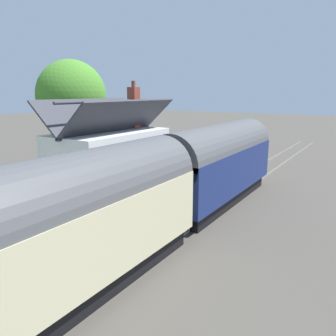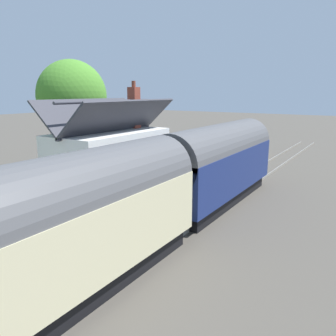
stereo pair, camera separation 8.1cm
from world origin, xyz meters
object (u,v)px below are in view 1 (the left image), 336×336
planter_by_door (179,158)px  station_sign_board (49,201)px  planter_under_sign (202,147)px  train (174,181)px  tree_distant (119,113)px  tree_mid_background (71,97)px  station_building (110,155)px  bench_platform_end (209,150)px  bench_mid_platform (192,156)px  planter_bench_right (34,220)px

planter_by_door → station_sign_board: station_sign_board is taller
planter_under_sign → planter_by_door: bearing=-170.4°
train → tree_distant: 22.89m
tree_mid_background → station_building: bearing=-111.5°
train → planter_by_door: size_ratio=19.88×
bench_platform_end → tree_mid_background: (-8.82, 6.10, 4.35)m
planter_under_sign → tree_distant: (0.74, 10.34, 2.59)m
planter_by_door → tree_mid_background: size_ratio=0.12×
planter_by_door → planter_under_sign: bearing=9.6°
bench_mid_platform → planter_under_sign: bearing=18.1°
tree_distant → tree_mid_background: 13.38m
station_sign_board → tree_mid_background: bearing=42.6°
planter_bench_right → tree_mid_background: tree_mid_background is taller
bench_platform_end → planter_under_sign: size_ratio=1.30×
train → planter_bench_right: (-4.50, 3.63, -1.04)m
bench_mid_platform → planter_by_door: bearing=132.5°
tree_distant → bench_platform_end: bearing=-104.1°
planter_under_sign → bench_mid_platform: bearing=-161.9°
tree_distant → planter_under_sign: bearing=-94.1°
tree_distant → station_building: bearing=-141.5°
bench_mid_platform → station_sign_board: 14.35m
planter_bench_right → planter_by_door: size_ratio=0.99×
planter_by_door → station_sign_board: bearing=-170.2°
station_building → planter_under_sign: (13.10, 0.69, -1.35)m
bench_platform_end → planter_by_door: size_ratio=1.45×
station_sign_board → tree_mid_background: tree_mid_background is taller
train → station_building: 5.78m
station_sign_board → train: bearing=-31.9°
tree_mid_background → planter_bench_right: bearing=-141.0°
bench_platform_end → planter_bench_right: (-17.32, -0.78, -0.18)m
tree_mid_background → tree_distant: bearing=26.6°
tree_distant → tree_mid_background: (-11.84, -5.94, 1.94)m
train → bench_platform_end: (12.82, 4.41, -0.86)m
bench_platform_end → station_sign_board: station_sign_board is taller
bench_mid_platform → bench_platform_end: size_ratio=0.99×
train → station_sign_board: train is taller
planter_under_sign → planter_bench_right: (-19.59, -2.48, 0.00)m
planter_bench_right → station_sign_board: 1.25m
station_building → bench_platform_end: bearing=-5.3°
bench_platform_end → tree_mid_background: tree_mid_background is taller
station_sign_board → tree_distant: (20.27, 13.69, 1.70)m
station_sign_board → station_building: bearing=22.5°
planter_under_sign → tree_distant: tree_distant is taller
bench_platform_end → station_sign_board: size_ratio=0.90×
train → planter_by_door: bearing=29.1°
train → station_building: (1.99, 5.41, 0.31)m
planter_by_door → bench_mid_platform: bearing=-47.5°
station_building → planter_bench_right: (-6.49, -1.79, -1.34)m
bench_platform_end → tree_distant: tree_distant is taller
bench_platform_end → station_sign_board: 17.34m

